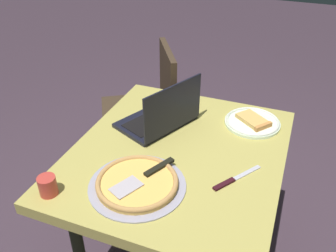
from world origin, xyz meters
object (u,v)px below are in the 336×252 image
Objects in this scene: pizza_tray at (137,183)px; chair_near at (148,104)px; pizza_plate at (253,122)px; drink_cup at (48,186)px; dining_table at (178,166)px; table_knife at (233,180)px; laptop at (161,117)px.

chair_near reaches higher than pizza_tray.
pizza_tray is (-0.59, 0.33, 0.00)m from pizza_plate.
drink_cup reaches higher than pizza_plate.
drink_cup is at bearing 139.86° from dining_table.
chair_near is at bearing 41.33° from table_knife.
pizza_plate reaches higher than dining_table.
pizza_tray is (-0.26, 0.07, 0.10)m from dining_table.
laptop is 1.98× the size of table_knife.
pizza_tray is at bearing -61.76° from drink_cup.
pizza_plate is 0.96m from drink_cup.
pizza_tray is at bearing 151.00° from pizza_plate.
table_knife is at bearing -63.97° from pizza_tray.
dining_table is at bearing 141.35° from pizza_plate.
table_knife reaches higher than dining_table.
dining_table is at bearing -40.14° from drink_cup.
drink_cup reaches higher than pizza_tray.
pizza_tray is at bearing -170.07° from laptop.
dining_table is 0.25m from laptop.
laptop is at bearing 57.17° from table_knife.
pizza_plate is 1.25× the size of table_knife.
chair_near is (0.98, 0.40, -0.27)m from pizza_tray.
laptop is 1.58× the size of pizza_plate.
dining_table is 2.74× the size of pizza_tray.
dining_table is at bearing -147.23° from chair_near.
laptop is 1.12× the size of pizza_tray.
pizza_tray is 0.36m from table_knife.
dining_table is 0.29m from pizza_tray.
pizza_plate is 3.43× the size of drink_cup.
dining_table is at bearing -138.03° from laptop.
table_knife is at bearing -179.78° from pizza_plate.
table_knife is (-0.10, -0.26, 0.09)m from dining_table.
laptop is at bearing 113.00° from pizza_plate.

